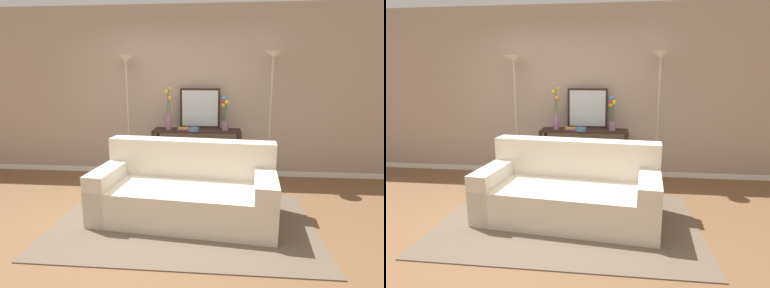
{
  "view_description": "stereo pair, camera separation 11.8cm",
  "coord_description": "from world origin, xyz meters",
  "views": [
    {
      "loc": [
        0.68,
        -3.07,
        1.65
      ],
      "look_at": [
        0.32,
        1.04,
        0.75
      ],
      "focal_mm": 29.13,
      "sensor_mm": 36.0,
      "label": 1
    },
    {
      "loc": [
        0.8,
        -3.06,
        1.65
      ],
      "look_at": [
        0.32,
        1.04,
        0.75
      ],
      "focal_mm": 29.13,
      "sensor_mm": 36.0,
      "label": 2
    }
  ],
  "objects": [
    {
      "name": "wall_mirror",
      "position": [
        0.37,
        1.91,
        1.14
      ],
      "size": [
        0.64,
        0.02,
        0.64
      ],
      "color": "black",
      "rests_on": "console_table"
    },
    {
      "name": "vase_short_flowers",
      "position": [
        0.77,
        1.74,
        1.05
      ],
      "size": [
        0.12,
        0.12,
        0.53
      ],
      "color": "gray",
      "rests_on": "console_table"
    },
    {
      "name": "vase_tall_flowers",
      "position": [
        -0.11,
        1.72,
        1.07
      ],
      "size": [
        0.13,
        0.11,
        0.66
      ],
      "color": "gray",
      "rests_on": "console_table"
    },
    {
      "name": "back_wall",
      "position": [
        0.0,
        2.11,
        1.37
      ],
      "size": [
        12.0,
        0.15,
        2.75
      ],
      "color": "white",
      "rests_on": "ground"
    },
    {
      "name": "floor_lamp_left",
      "position": [
        -0.76,
        1.73,
        1.54
      ],
      "size": [
        0.28,
        0.28,
        1.96
      ],
      "color": "#B7B2A8",
      "rests_on": "ground"
    },
    {
      "name": "console_table",
      "position": [
        0.33,
        1.75,
        0.58
      ],
      "size": [
        1.37,
        0.4,
        0.83
      ],
      "color": "black",
      "rests_on": "ground"
    },
    {
      "name": "fruit_bowl",
      "position": [
        0.29,
        1.62,
        0.86
      ],
      "size": [
        0.17,
        0.17,
        0.06
      ],
      "color": "#4C7093",
      "rests_on": "console_table"
    },
    {
      "name": "floor_lamp_right",
      "position": [
        1.45,
        1.73,
        1.57
      ],
      "size": [
        0.28,
        0.28,
        2.0
      ],
      "color": "#B7B2A8",
      "rests_on": "ground"
    },
    {
      "name": "book_row_under_console",
      "position": [
        -0.1,
        1.75,
        0.05
      ],
      "size": [
        0.29,
        0.17,
        0.12
      ],
      "color": "navy",
      "rests_on": "ground"
    },
    {
      "name": "area_rug",
      "position": [
        0.3,
        0.23,
        0.01
      ],
      "size": [
        2.91,
        1.89,
        0.01
      ],
      "color": "brown",
      "rests_on": "ground"
    },
    {
      "name": "couch",
      "position": [
        0.3,
        0.39,
        0.31
      ],
      "size": [
        2.15,
        1.18,
        0.88
      ],
      "color": "beige",
      "rests_on": "ground"
    },
    {
      "name": "book_stack",
      "position": [
        0.13,
        1.64,
        0.85
      ],
      "size": [
        0.2,
        0.15,
        0.05
      ],
      "color": "#6B3360",
      "rests_on": "console_table"
    },
    {
      "name": "ground_plane",
      "position": [
        0.0,
        0.0,
        -0.01
      ],
      "size": [
        16.0,
        16.0,
        0.02
      ],
      "primitive_type": "cube",
      "color": "brown"
    }
  ]
}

